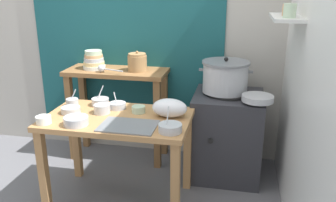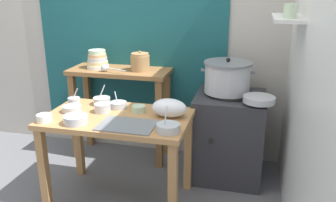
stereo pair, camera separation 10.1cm
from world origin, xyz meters
name	(u,v)px [view 2 (the right image)]	position (x,y,z in m)	size (l,w,h in m)	color
wall_back	(155,24)	(0.08, 1.10, 1.30)	(4.40, 0.12, 2.60)	#B2ADA3
wall_right	(311,45)	(1.40, 0.20, 1.30)	(0.30, 3.20, 2.60)	white
prep_table	(118,129)	(0.06, 0.10, 0.61)	(1.10, 0.66, 0.72)	#B27F4C
back_shelf_table	(120,92)	(-0.19, 0.83, 0.68)	(0.96, 0.40, 0.90)	olive
stove_block	(229,135)	(0.87, 0.70, 0.38)	(0.60, 0.61, 0.78)	#2D2D33
steamer_pot	(227,77)	(0.83, 0.72, 0.92)	(0.46, 0.41, 0.31)	#B7BABF
clay_pot	(140,62)	(0.01, 0.83, 0.98)	(0.18, 0.18, 0.19)	#A37A4C
bowl_stack_enamel	(98,60)	(-0.41, 0.83, 0.98)	(0.21, 0.21, 0.18)	silver
ladle	(105,68)	(-0.29, 0.71, 0.94)	(0.27, 0.11, 0.07)	#B7BABF
serving_tray	(127,125)	(0.20, -0.07, 0.72)	(0.40, 0.28, 0.01)	slate
plastic_bag	(169,108)	(0.45, 0.18, 0.79)	(0.27, 0.17, 0.14)	white
wide_pan	(259,99)	(1.11, 0.51, 0.80)	(0.25, 0.25, 0.05)	#B7BABF
prep_bowl_0	(139,109)	(0.20, 0.22, 0.75)	(0.11, 0.11, 0.05)	#B7D1AD
prep_bowl_1	(102,108)	(-0.08, 0.15, 0.76)	(0.13, 0.13, 0.07)	#B7BABF
prep_bowl_2	(72,108)	(-0.32, 0.10, 0.75)	(0.15, 0.15, 0.05)	#B7BABF
prep_bowl_3	(76,119)	(-0.17, -0.12, 0.75)	(0.18, 0.18, 0.06)	#B7BABF
prep_bowl_4	(44,118)	(-0.41, -0.14, 0.75)	(0.11, 0.11, 0.06)	silver
prep_bowl_5	(168,128)	(0.51, -0.10, 0.75)	(0.16, 0.16, 0.17)	#B7BABF
prep_bowl_6	(74,101)	(-0.38, 0.26, 0.75)	(0.10, 0.10, 0.14)	#B7BABF
prep_bowl_7	(118,105)	(0.01, 0.27, 0.75)	(0.13, 0.13, 0.14)	#B7BABF
prep_bowl_8	(102,101)	(-0.16, 0.32, 0.75)	(0.14, 0.14, 0.16)	#B7BABF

